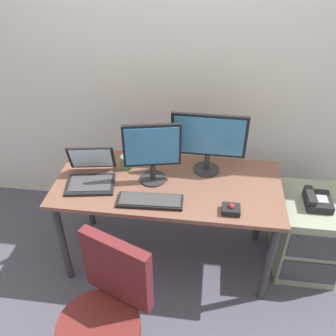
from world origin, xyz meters
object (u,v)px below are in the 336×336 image
object	(u,v)px
monitor_side	(152,150)
laptop	(91,174)
file_cabinet	(307,233)
keyboard	(150,201)
monitor_main	(209,139)
desk_phone	(317,200)
coffee_mug	(127,162)
office_chair	(107,324)
trackball_mouse	(231,209)

from	to	relation	value
monitor_side	laptop	world-z (taller)	monitor_side
monitor_side	laptop	size ratio (longest dim) A/B	1.19
file_cabinet	monitor_side	distance (m)	1.32
keyboard	laptop	size ratio (longest dim) A/B	1.17
monitor_main	keyboard	size ratio (longest dim) A/B	1.20
file_cabinet	desk_phone	size ratio (longest dim) A/B	2.98
laptop	coffee_mug	world-z (taller)	laptop
desk_phone	office_chair	bearing A→B (deg)	-142.79
monitor_main	monitor_side	distance (m)	0.38
trackball_mouse	coffee_mug	size ratio (longest dim) A/B	1.13
office_chair	monitor_main	distance (m)	1.27
file_cabinet	laptop	size ratio (longest dim) A/B	1.67
monitor_main	keyboard	distance (m)	0.56
office_chair	keyboard	world-z (taller)	office_chair
file_cabinet	coffee_mug	distance (m)	1.41
laptop	trackball_mouse	size ratio (longest dim) A/B	3.23
office_chair	coffee_mug	world-z (taller)	office_chair
monitor_main	coffee_mug	xyz separation A→B (m)	(-0.55, -0.04, -0.21)
laptop	trackball_mouse	bearing A→B (deg)	-11.57
office_chair	coffee_mug	xyz separation A→B (m)	(-0.08, 0.98, 0.37)
desk_phone	keyboard	world-z (taller)	keyboard
trackball_mouse	coffee_mug	world-z (taller)	coffee_mug
desk_phone	trackball_mouse	bearing A→B (deg)	-152.07
laptop	monitor_main	bearing A→B (deg)	16.05
keyboard	office_chair	bearing A→B (deg)	-102.18
file_cabinet	laptop	distance (m)	1.61
monitor_side	keyboard	xyz separation A→B (m)	(0.02, -0.23, -0.22)
desk_phone	office_chair	distance (m)	1.56
desk_phone	monitor_side	distance (m)	1.17
monitor_main	laptop	world-z (taller)	monitor_main
office_chair	laptop	bearing A→B (deg)	109.61
file_cabinet	coffee_mug	world-z (taller)	coffee_mug
office_chair	desk_phone	bearing A→B (deg)	37.21
office_chair	keyboard	distance (m)	0.74
monitor_main	trackball_mouse	bearing A→B (deg)	-67.82
office_chair	monitor_side	distance (m)	1.05
desk_phone	monitor_side	world-z (taller)	monitor_side
file_cabinet	monitor_main	distance (m)	1.04
office_chair	laptop	xyz separation A→B (m)	(-0.29, 0.81, 0.37)
trackball_mouse	coffee_mug	bearing A→B (deg)	153.19
monitor_side	keyboard	size ratio (longest dim) A/B	1.02
file_cabinet	office_chair	xyz separation A→B (m)	(-1.24, -0.95, 0.13)
monitor_main	office_chair	bearing A→B (deg)	-114.61
coffee_mug	monitor_main	bearing A→B (deg)	4.50
desk_phone	monitor_main	world-z (taller)	monitor_main
desk_phone	office_chair	xyz separation A→B (m)	(-1.23, -0.94, -0.21)
keyboard	laptop	distance (m)	0.46
keyboard	trackball_mouse	xyz separation A→B (m)	(0.50, -0.02, 0.01)
monitor_side	trackball_mouse	xyz separation A→B (m)	(0.52, -0.26, -0.21)
desk_phone	trackball_mouse	world-z (taller)	trackball_mouse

